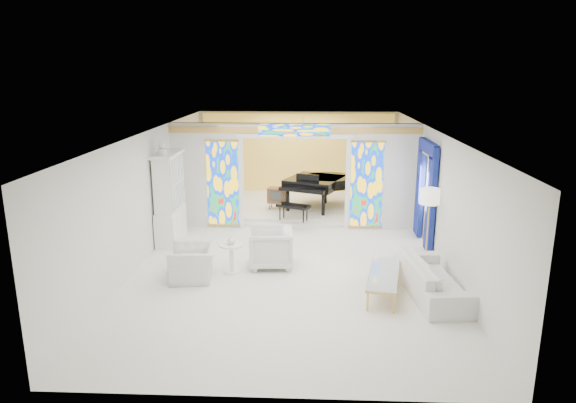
{
  "coord_description": "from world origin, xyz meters",
  "views": [
    {
      "loc": [
        0.44,
        -12.22,
        4.44
      ],
      "look_at": [
        -0.1,
        0.2,
        1.23
      ],
      "focal_mm": 32.0,
      "sensor_mm": 36.0,
      "label": 1
    }
  ],
  "objects_px": {
    "china_cabinet": "(170,199)",
    "armchair_right": "(271,248)",
    "armchair_left": "(194,262)",
    "sofa": "(433,278)",
    "grand_piano": "(320,183)",
    "tv_console": "(277,195)",
    "coffee_table": "(384,275)"
  },
  "relations": [
    {
      "from": "sofa",
      "to": "coffee_table",
      "type": "relative_size",
      "value": 1.21
    },
    {
      "from": "coffee_table",
      "to": "grand_piano",
      "type": "distance_m",
      "value": 6.17
    },
    {
      "from": "armchair_left",
      "to": "grand_piano",
      "type": "height_order",
      "value": "grand_piano"
    },
    {
      "from": "grand_piano",
      "to": "sofa",
      "type": "bearing_deg",
      "value": -47.1
    },
    {
      "from": "china_cabinet",
      "to": "tv_console",
      "type": "xyz_separation_m",
      "value": [
        2.64,
        2.73,
        -0.55
      ]
    },
    {
      "from": "grand_piano",
      "to": "tv_console",
      "type": "bearing_deg",
      "value": -144.93
    },
    {
      "from": "armchair_right",
      "to": "tv_console",
      "type": "relative_size",
      "value": 1.46
    },
    {
      "from": "armchair_left",
      "to": "armchair_right",
      "type": "bearing_deg",
      "value": 107.69
    },
    {
      "from": "armchair_right",
      "to": "grand_piano",
      "type": "distance_m",
      "value": 4.85
    },
    {
      "from": "armchair_left",
      "to": "tv_console",
      "type": "relative_size",
      "value": 1.64
    },
    {
      "from": "armchair_left",
      "to": "tv_console",
      "type": "xyz_separation_m",
      "value": [
        1.51,
        5.13,
        0.26
      ]
    },
    {
      "from": "grand_piano",
      "to": "coffee_table",
      "type": "bearing_deg",
      "value": -55.58
    },
    {
      "from": "coffee_table",
      "to": "tv_console",
      "type": "relative_size",
      "value": 2.95
    },
    {
      "from": "armchair_left",
      "to": "coffee_table",
      "type": "bearing_deg",
      "value": 74.46
    },
    {
      "from": "armchair_left",
      "to": "sofa",
      "type": "distance_m",
      "value": 5.07
    },
    {
      "from": "china_cabinet",
      "to": "coffee_table",
      "type": "bearing_deg",
      "value": -30.2
    },
    {
      "from": "armchair_left",
      "to": "tv_console",
      "type": "bearing_deg",
      "value": 156.68
    },
    {
      "from": "armchair_right",
      "to": "tv_console",
      "type": "xyz_separation_m",
      "value": [
        -0.12,
        4.39,
        0.17
      ]
    },
    {
      "from": "coffee_table",
      "to": "armchair_left",
      "type": "bearing_deg",
      "value": 171.4
    },
    {
      "from": "china_cabinet",
      "to": "armchair_right",
      "type": "relative_size",
      "value": 2.75
    },
    {
      "from": "armchair_right",
      "to": "armchair_left",
      "type": "bearing_deg",
      "value": -69.36
    },
    {
      "from": "armchair_left",
      "to": "sofa",
      "type": "bearing_deg",
      "value": 75.53
    },
    {
      "from": "armchair_right",
      "to": "coffee_table",
      "type": "bearing_deg",
      "value": 56.62
    },
    {
      "from": "china_cabinet",
      "to": "armchair_right",
      "type": "distance_m",
      "value": 3.31
    },
    {
      "from": "armchair_left",
      "to": "sofa",
      "type": "height_order",
      "value": "armchair_left"
    },
    {
      "from": "armchair_left",
      "to": "grand_piano",
      "type": "distance_m",
      "value": 6.15
    },
    {
      "from": "grand_piano",
      "to": "tv_console",
      "type": "distance_m",
      "value": 1.42
    },
    {
      "from": "coffee_table",
      "to": "grand_piano",
      "type": "xyz_separation_m",
      "value": [
        -1.2,
        6.03,
        0.58
      ]
    },
    {
      "from": "china_cabinet",
      "to": "armchair_left",
      "type": "relative_size",
      "value": 2.45
    },
    {
      "from": "china_cabinet",
      "to": "sofa",
      "type": "height_order",
      "value": "china_cabinet"
    },
    {
      "from": "armchair_right",
      "to": "tv_console",
      "type": "bearing_deg",
      "value": 177.62
    },
    {
      "from": "china_cabinet",
      "to": "sofa",
      "type": "bearing_deg",
      "value": -26.46
    }
  ]
}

